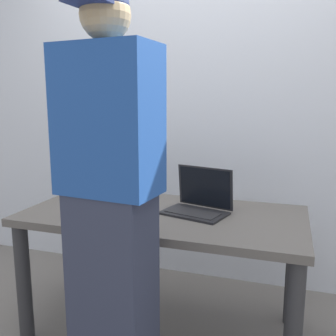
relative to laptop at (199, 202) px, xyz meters
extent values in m
plane|color=slate|center=(-0.19, -0.06, -0.78)|extent=(8.00, 8.00, 0.00)
cube|color=#56514C|center=(-0.19, -0.06, -0.08)|extent=(1.53, 0.76, 0.04)
cylinder|color=#2D2D30|center=(-0.89, -0.38, -0.44)|extent=(0.08, 0.08, 0.68)
cylinder|color=#2D2D30|center=(0.52, -0.38, -0.44)|extent=(0.08, 0.08, 0.68)
cylinder|color=#2D2D30|center=(-0.89, 0.26, -0.44)|extent=(0.08, 0.08, 0.68)
cylinder|color=#2D2D30|center=(0.52, 0.26, -0.44)|extent=(0.08, 0.08, 0.68)
cube|color=black|center=(-0.01, -0.05, -0.05)|extent=(0.38, 0.30, 0.01)
cube|color=#232326|center=(-0.02, -0.06, -0.04)|extent=(0.31, 0.20, 0.00)
cube|color=black|center=(0.02, 0.07, 0.07)|extent=(0.33, 0.12, 0.23)
cube|color=black|center=(0.02, 0.06, 0.07)|extent=(0.31, 0.11, 0.21)
cylinder|color=#333333|center=(-0.72, 0.09, 0.03)|extent=(0.06, 0.06, 0.18)
cone|color=#333333|center=(-0.72, 0.09, 0.14)|extent=(0.06, 0.06, 0.02)
cylinder|color=#333333|center=(-0.72, 0.09, 0.18)|extent=(0.03, 0.03, 0.08)
cylinder|color=#BFB74C|center=(-0.72, 0.09, 0.23)|extent=(0.03, 0.03, 0.01)
cylinder|color=#B3B4E4|center=(-0.72, 0.09, 0.04)|extent=(0.06, 0.06, 0.06)
cylinder|color=#1E5123|center=(-0.53, 0.14, 0.03)|extent=(0.07, 0.07, 0.18)
cone|color=#1E5123|center=(-0.53, 0.14, 0.13)|extent=(0.07, 0.07, 0.03)
cylinder|color=#1E5123|center=(-0.53, 0.14, 0.18)|extent=(0.03, 0.03, 0.06)
cylinder|color=#BFB74C|center=(-0.53, 0.14, 0.22)|extent=(0.04, 0.04, 0.01)
cylinder|color=#A1DB98|center=(-0.53, 0.14, 0.04)|extent=(0.07, 0.07, 0.06)
cylinder|color=brown|center=(-0.74, 0.21, 0.05)|extent=(0.07, 0.07, 0.21)
cone|color=brown|center=(-0.74, 0.21, 0.17)|extent=(0.07, 0.07, 0.03)
cylinder|color=brown|center=(-0.74, 0.21, 0.21)|extent=(0.03, 0.03, 0.07)
cylinder|color=#BFB74C|center=(-0.74, 0.21, 0.25)|extent=(0.04, 0.04, 0.01)
cylinder|color=tan|center=(-0.74, 0.21, 0.06)|extent=(0.08, 0.08, 0.07)
cylinder|color=#472B14|center=(-0.66, 0.16, 0.02)|extent=(0.08, 0.08, 0.16)
cone|color=#472B14|center=(-0.66, 0.16, 0.12)|extent=(0.08, 0.08, 0.03)
cylinder|color=#472B14|center=(-0.66, 0.16, 0.17)|extent=(0.03, 0.03, 0.08)
cylinder|color=#BFB74C|center=(-0.66, 0.16, 0.21)|extent=(0.04, 0.04, 0.01)
cylinder|color=#5298C2|center=(-0.66, 0.16, 0.03)|extent=(0.08, 0.08, 0.06)
cube|color=#2D3347|center=(-0.21, -0.64, -0.30)|extent=(0.34, 0.25, 0.97)
cube|color=#1E4793|center=(-0.21, -0.64, 0.47)|extent=(0.41, 0.27, 0.57)
sphere|color=tan|center=(-0.21, -0.64, 0.86)|extent=(0.19, 0.19, 0.19)
sphere|color=navy|center=(-0.21, -0.64, 0.89)|extent=(0.18, 0.18, 0.18)
cube|color=navy|center=(-0.22, -0.75, 0.88)|extent=(0.16, 0.12, 0.01)
cube|color=silver|center=(-0.19, 0.75, 0.52)|extent=(6.00, 0.10, 2.60)
camera|label=1|loc=(0.46, -1.93, 0.56)|focal=39.76mm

